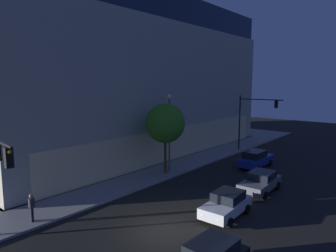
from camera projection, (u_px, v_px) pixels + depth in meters
ground_plane at (165, 231)px, 17.60m from camera, size 120.00×120.00×0.00m
modern_building at (107, 80)px, 40.75m from camera, size 37.71×24.99×18.25m
traffic_light_far_corner at (252, 114)px, 37.26m from camera, size 0.34×5.46×6.90m
street_lamp_sidewalk at (169, 123)px, 28.37m from camera, size 0.44×0.44×7.40m
sidewalk_tree at (165, 123)px, 27.81m from camera, size 3.69×3.69×6.58m
pedestrian_waiting at (32, 205)px, 18.31m from camera, size 0.36×0.36×1.74m
car_white at (226, 204)px, 19.46m from camera, size 4.16×2.18×1.58m
car_grey at (260, 182)px, 23.93m from camera, size 4.60×2.26×1.55m
car_blue at (256, 159)px, 30.79m from camera, size 4.77×2.12×1.76m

